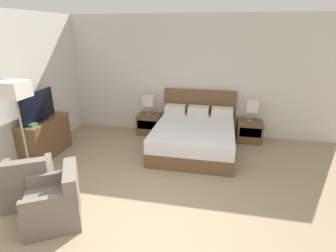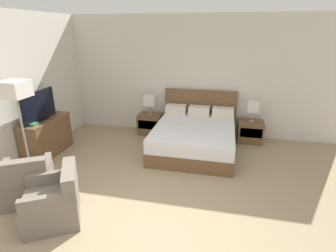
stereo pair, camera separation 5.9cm
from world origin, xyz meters
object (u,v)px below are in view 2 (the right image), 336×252
(nightstand_left, at_px, (150,124))
(nightstand_right, at_px, (250,131))
(tv, at_px, (39,106))
(armchair_companion, at_px, (55,202))
(bed, at_px, (195,136))
(floor_lamp, at_px, (16,95))
(dresser, at_px, (47,136))
(book_red_cover, at_px, (31,124))
(armchair_by_window, at_px, (27,183))
(table_lamp_left, at_px, (150,101))
(table_lamp_right, at_px, (253,107))

(nightstand_left, height_order, nightstand_right, same)
(tv, height_order, armchair_companion, tv)
(bed, bearing_deg, floor_lamp, -147.92)
(dresser, height_order, book_red_cover, book_red_cover)
(nightstand_right, bearing_deg, armchair_by_window, -138.56)
(table_lamp_left, distance_m, table_lamp_right, 2.39)
(armchair_by_window, bearing_deg, table_lamp_right, 41.46)
(tv, relative_size, armchair_companion, 0.96)
(bed, distance_m, armchair_by_window, 3.23)
(tv, bearing_deg, book_red_cover, -89.97)
(nightstand_right, height_order, book_red_cover, book_red_cover)
(nightstand_right, relative_size, floor_lamp, 0.33)
(bed, height_order, armchair_companion, bed)
(tv, relative_size, book_red_cover, 4.20)
(nightstand_right, height_order, table_lamp_right, table_lamp_right)
(nightstand_left, xyz_separation_m, nightstand_right, (2.39, 0.00, 0.00))
(book_red_cover, relative_size, floor_lamp, 0.13)
(bed, height_order, dresser, bed)
(table_lamp_left, bearing_deg, floor_lamp, -122.53)
(nightstand_left, relative_size, table_lamp_right, 1.18)
(tv, distance_m, armchair_by_window, 1.72)
(armchair_companion, bearing_deg, book_red_cover, 134.55)
(book_red_cover, bearing_deg, dresser, 90.44)
(book_red_cover, xyz_separation_m, armchair_companion, (1.40, -1.42, -0.50))
(table_lamp_right, height_order, tv, tv)
(armchair_companion, bearing_deg, nightstand_left, 84.11)
(floor_lamp, bearing_deg, nightstand_left, 57.45)
(table_lamp_left, distance_m, floor_lamp, 2.90)
(nightstand_right, bearing_deg, nightstand_left, 180.00)
(nightstand_left, bearing_deg, dresser, -137.93)
(tv, height_order, floor_lamp, floor_lamp)
(table_lamp_right, height_order, armchair_by_window, table_lamp_right)
(nightstand_left, bearing_deg, book_red_cover, -132.09)
(nightstand_left, distance_m, armchair_companion, 3.36)
(table_lamp_right, height_order, dresser, table_lamp_right)
(nightstand_left, xyz_separation_m, armchair_by_window, (-1.03, -3.02, 0.04))
(nightstand_right, xyz_separation_m, dresser, (-4.13, -1.57, 0.15))
(nightstand_right, bearing_deg, armchair_companion, -129.22)
(table_lamp_right, bearing_deg, nightstand_right, -90.00)
(book_red_cover, bearing_deg, bed, 22.98)
(floor_lamp, bearing_deg, nightstand_right, 31.40)
(table_lamp_left, xyz_separation_m, armchair_by_window, (-1.03, -3.02, -0.55))
(table_lamp_right, bearing_deg, tv, -158.21)
(armchair_companion, bearing_deg, table_lamp_left, 84.11)
(bed, height_order, nightstand_right, bed)
(table_lamp_right, bearing_deg, dresser, -159.11)
(nightstand_left, height_order, dresser, dresser)
(nightstand_right, relative_size, table_lamp_right, 1.18)
(table_lamp_left, distance_m, tv, 2.41)
(nightstand_right, xyz_separation_m, table_lamp_right, (-0.00, 0.00, 0.59))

